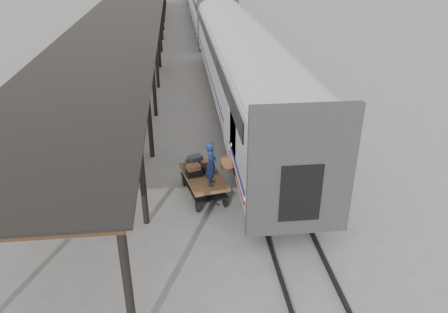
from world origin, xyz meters
TOP-DOWN VIEW (x-y plane):
  - ground at (0.00, 0.00)m, footprint 160.00×160.00m
  - train at (3.19, 33.79)m, footprint 3.45×76.01m
  - canopy at (-3.40, 24.00)m, footprint 4.90×64.30m
  - rails at (3.20, 34.00)m, footprint 1.54×150.00m
  - baggage_cart at (0.66, -0.49)m, footprint 1.74×2.61m
  - suitcase_stack at (0.46, -0.16)m, footprint 1.27×1.22m
  - luggage_tug at (-2.56, 17.38)m, footprint 1.30×1.77m
  - porter at (0.91, -1.14)m, footprint 0.44×0.62m
  - pedestrian at (-2.19, 15.59)m, footprint 1.18×0.55m

SIDE VIEW (x-z plane):
  - ground at x=0.00m, z-range 0.00..0.00m
  - rails at x=3.20m, z-range 0.00..0.12m
  - baggage_cart at x=0.66m, z-range 0.22..1.08m
  - luggage_tug at x=-2.56m, z-range -0.06..1.36m
  - pedestrian at x=-2.19m, z-range 0.00..1.97m
  - suitcase_stack at x=0.46m, z-range 0.76..1.35m
  - porter at x=0.91m, z-range 0.86..2.44m
  - train at x=3.19m, z-range 0.69..4.70m
  - canopy at x=-3.40m, z-range 1.93..6.08m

